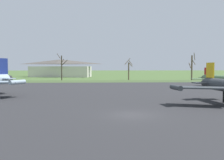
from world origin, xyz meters
TOP-DOWN VIEW (x-y plane):
  - ground_plane at (0.00, 0.00)m, footprint 600.00×600.00m
  - asphalt_apron at (0.00, 17.37)m, footprint 74.95×57.89m
  - grass_verge_strip at (0.00, 52.31)m, footprint 134.95×12.00m
  - jet_fighter_rear_center at (23.52, 27.68)m, footprint 11.95×13.76m
  - bare_tree_far_left at (-15.37, 60.11)m, footprint 3.68×3.68m
  - bare_tree_left_of_center at (7.37, 60.87)m, footprint 2.72×2.74m
  - bare_tree_center at (28.41, 57.94)m, footprint 2.09×1.95m
  - visitor_building at (-20.13, 87.99)m, footprint 29.13×14.13m

SIDE VIEW (x-z plane):
  - ground_plane at x=0.00m, z-range 0.00..0.00m
  - asphalt_apron at x=0.00m, z-range 0.00..0.05m
  - grass_verge_strip at x=0.00m, z-range 0.00..0.06m
  - jet_fighter_rear_center at x=23.52m, z-range -0.17..4.15m
  - bare_tree_left_of_center at x=7.37m, z-range -0.21..7.34m
  - visitor_building at x=-20.13m, z-range -0.11..7.75m
  - bare_tree_center at x=28.41m, z-range -0.14..9.13m
  - bare_tree_far_left at x=-15.37m, z-range 0.08..9.09m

